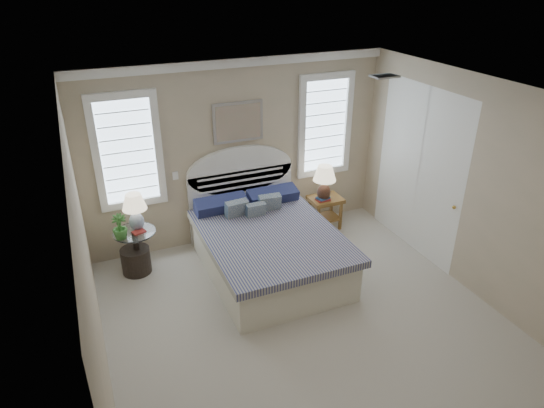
{
  "coord_description": "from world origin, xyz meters",
  "views": [
    {
      "loc": [
        -2.14,
        -3.82,
        3.83
      ],
      "look_at": [
        -0.1,
        1.0,
        1.22
      ],
      "focal_mm": 32.0,
      "sensor_mm": 36.0,
      "label": 1
    }
  ],
  "objects": [
    {
      "name": "ceiling",
      "position": [
        0.0,
        0.0,
        2.7
      ],
      "size": [
        4.5,
        5.0,
        0.01
      ],
      "primitive_type": "cube",
      "color": "silver",
      "rests_on": "wall_back"
    },
    {
      "name": "side_table_left",
      "position": [
        -1.65,
        2.05,
        0.39
      ],
      "size": [
        0.56,
        0.56,
        0.63
      ],
      "color": "black",
      "rests_on": "floor"
    },
    {
      "name": "switch_plate",
      "position": [
        -0.95,
        2.48,
        1.15
      ],
      "size": [
        0.08,
        0.01,
        0.12
      ],
      "primitive_type": "cube",
      "color": "white",
      "rests_on": "wall_back"
    },
    {
      "name": "wall_left",
      "position": [
        -2.25,
        0.0,
        1.35
      ],
      "size": [
        0.02,
        5.0,
        2.7
      ],
      "primitive_type": "cube",
      "color": "#CAB397",
      "rests_on": "floor"
    },
    {
      "name": "hvac_vent",
      "position": [
        1.2,
        0.8,
        2.68
      ],
      "size": [
        0.3,
        0.2,
        0.02
      ],
      "primitive_type": "cube",
      "color": "#B2B2B2",
      "rests_on": "ceiling"
    },
    {
      "name": "books_left",
      "position": [
        -1.6,
        2.0,
        0.64
      ],
      "size": [
        0.2,
        0.17,
        0.02
      ],
      "rotation": [
        0.0,
        0.0,
        0.36
      ],
      "color": "#A32C28",
      "rests_on": "side_table_left"
    },
    {
      "name": "floor",
      "position": [
        0.0,
        0.0,
        0.0
      ],
      "size": [
        4.5,
        5.0,
        0.01
      ],
      "primitive_type": "cube",
      "color": "beige",
      "rests_on": "ground"
    },
    {
      "name": "window_right",
      "position": [
        1.4,
        2.48,
        1.6
      ],
      "size": [
        0.9,
        0.06,
        1.6
      ],
      "primitive_type": "cube",
      "color": "#A9C1D6",
      "rests_on": "wall_back"
    },
    {
      "name": "nightstand_right",
      "position": [
        1.3,
        2.15,
        0.39
      ],
      "size": [
        0.5,
        0.4,
        0.53
      ],
      "color": "brown",
      "rests_on": "floor"
    },
    {
      "name": "books_right",
      "position": [
        1.22,
        2.09,
        0.56
      ],
      "size": [
        0.22,
        0.17,
        0.06
      ],
      "rotation": [
        0.0,
        0.0,
        0.13
      ],
      "color": "#A32C28",
      "rests_on": "nightstand_right"
    },
    {
      "name": "window_left",
      "position": [
        -1.55,
        2.48,
        1.6
      ],
      "size": [
        0.9,
        0.06,
        1.6
      ],
      "primitive_type": "cube",
      "color": "#A9C1D6",
      "rests_on": "wall_back"
    },
    {
      "name": "lamp_right",
      "position": [
        1.23,
        2.1,
        0.88
      ],
      "size": [
        0.4,
        0.4,
        0.57
      ],
      "rotation": [
        0.0,
        0.0,
        0.16
      ],
      "color": "black",
      "rests_on": "nightstand_right"
    },
    {
      "name": "wall_right",
      "position": [
        2.25,
        0.0,
        1.35
      ],
      "size": [
        0.02,
        5.0,
        2.7
      ],
      "primitive_type": "cube",
      "color": "#CAB397",
      "rests_on": "floor"
    },
    {
      "name": "potted_plant",
      "position": [
        -1.83,
        1.94,
        0.8
      ],
      "size": [
        0.19,
        0.19,
        0.34
      ],
      "primitive_type": "imported",
      "rotation": [
        0.0,
        0.0,
        -0.02
      ],
      "color": "#2E7334",
      "rests_on": "side_table_left"
    },
    {
      "name": "floor_pot",
      "position": [
        -1.68,
        2.05,
        0.18
      ],
      "size": [
        0.49,
        0.49,
        0.36
      ],
      "primitive_type": "cylinder",
      "rotation": [
        0.0,
        0.0,
        -0.3
      ],
      "color": "black",
      "rests_on": "floor"
    },
    {
      "name": "crown_molding",
      "position": [
        0.0,
        2.46,
        2.64
      ],
      "size": [
        4.5,
        0.08,
        0.12
      ],
      "primitive_type": "cube",
      "color": "white",
      "rests_on": "wall_back"
    },
    {
      "name": "bed",
      "position": [
        0.0,
        1.46,
        0.39
      ],
      "size": [
        1.72,
        2.28,
        1.47
      ],
      "color": "silver",
      "rests_on": "floor"
    },
    {
      "name": "painting",
      "position": [
        0.0,
        2.46,
        1.82
      ],
      "size": [
        0.74,
        0.04,
        0.58
      ],
      "primitive_type": "cube",
      "color": "silver",
      "rests_on": "wall_back"
    },
    {
      "name": "wall_back",
      "position": [
        0.0,
        2.5,
        1.35
      ],
      "size": [
        4.5,
        0.02,
        2.7
      ],
      "primitive_type": "cube",
      "color": "#CAB397",
      "rests_on": "floor"
    },
    {
      "name": "closet_door",
      "position": [
        2.23,
        1.2,
        1.2
      ],
      "size": [
        0.02,
        1.8,
        2.4
      ],
      "primitive_type": "cube",
      "color": "white",
      "rests_on": "floor"
    },
    {
      "name": "lamp_left",
      "position": [
        -1.6,
        2.1,
        0.95
      ],
      "size": [
        0.4,
        0.4,
        0.52
      ],
      "rotation": [
        0.0,
        0.0,
        0.31
      ],
      "color": "silver",
      "rests_on": "side_table_left"
    }
  ]
}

